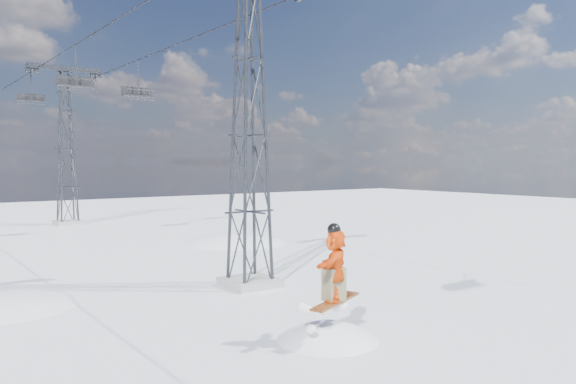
% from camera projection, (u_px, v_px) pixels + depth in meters
% --- Properties ---
extents(ground, '(120.00, 120.00, 0.00)m').
position_uv_depth(ground, '(396.00, 350.00, 13.60)').
color(ground, white).
rests_on(ground, ground).
extents(lift_tower_near, '(5.20, 1.80, 11.43)m').
position_uv_depth(lift_tower_near, '(249.00, 137.00, 20.26)').
color(lift_tower_near, '#999999').
rests_on(lift_tower_near, ground).
extents(lift_tower_far, '(5.20, 1.80, 11.43)m').
position_uv_depth(lift_tower_far, '(66.00, 149.00, 40.50)').
color(lift_tower_far, '#999999').
rests_on(lift_tower_far, ground).
extents(haul_cables, '(4.46, 51.00, 0.06)m').
position_uv_depth(haul_cables, '(133.00, 41.00, 29.28)').
color(haul_cables, black).
rests_on(haul_cables, ground).
extents(lift_chair_mid, '(2.01, 0.58, 2.49)m').
position_uv_depth(lift_chair_mid, '(138.00, 93.00, 34.82)').
color(lift_chair_mid, black).
rests_on(lift_chair_mid, ground).
extents(lift_chair_far, '(2.01, 0.58, 2.50)m').
position_uv_depth(lift_chair_far, '(76.00, 82.00, 30.25)').
color(lift_chair_far, black).
rests_on(lift_chair_far, ground).
extents(lift_chair_extra, '(1.83, 0.53, 2.27)m').
position_uv_depth(lift_chair_extra, '(31.00, 98.00, 39.37)').
color(lift_chair_extra, black).
rests_on(lift_chair_extra, ground).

